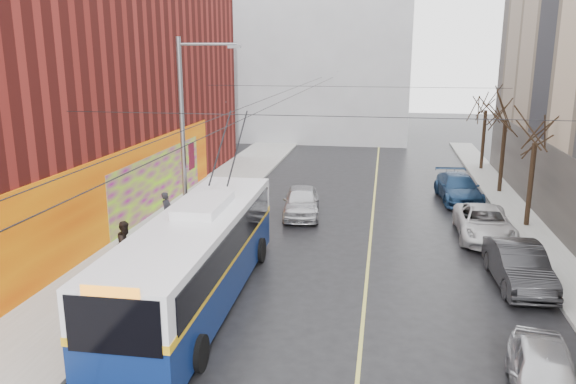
% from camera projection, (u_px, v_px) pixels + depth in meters
% --- Properties ---
extents(sidewalk_left, '(4.00, 60.00, 0.15)m').
position_uv_depth(sidewalk_left, '(168.00, 233.00, 26.59)').
color(sidewalk_left, gray).
rests_on(sidewalk_left, ground).
extents(sidewalk_right, '(2.00, 60.00, 0.15)m').
position_uv_depth(sidewalk_right, '(548.00, 254.00, 23.79)').
color(sidewalk_right, gray).
rests_on(sidewalk_right, ground).
extents(lane_line, '(0.12, 50.00, 0.01)m').
position_uv_depth(lane_line, '(371.00, 232.00, 26.96)').
color(lane_line, '#BFB74C').
rests_on(lane_line, ground).
extents(building_left, '(12.11, 36.00, 14.00)m').
position_uv_depth(building_left, '(25.00, 81.00, 28.14)').
color(building_left, '#5B1612').
rests_on(building_left, ground).
extents(building_far, '(20.50, 12.10, 18.00)m').
position_uv_depth(building_far, '(307.00, 46.00, 55.63)').
color(building_far, gray).
rests_on(building_far, ground).
extents(streetlight_pole, '(2.65, 0.60, 9.00)m').
position_uv_depth(streetlight_pole, '(187.00, 140.00, 23.22)').
color(streetlight_pole, slate).
rests_on(streetlight_pole, ground).
extents(catenary_wires, '(18.00, 60.00, 0.22)m').
position_uv_depth(catenary_wires, '(291.00, 98.00, 26.84)').
color(catenary_wires, black).
extents(tree_near, '(3.20, 3.20, 6.40)m').
position_uv_depth(tree_near, '(537.00, 127.00, 26.42)').
color(tree_near, black).
rests_on(tree_near, ground).
extents(tree_mid, '(3.20, 3.20, 6.68)m').
position_uv_depth(tree_mid, '(507.00, 107.00, 33.05)').
color(tree_mid, black).
rests_on(tree_mid, ground).
extents(tree_far, '(3.20, 3.20, 6.57)m').
position_uv_depth(tree_far, '(487.00, 99.00, 39.77)').
color(tree_far, black).
rests_on(tree_far, ground).
extents(pigeons_flying, '(5.22, 2.69, 1.44)m').
position_uv_depth(pigeons_flying, '(267.00, 84.00, 22.42)').
color(pigeons_flying, slate).
extents(trolleybus, '(3.11, 12.66, 5.97)m').
position_uv_depth(trolleybus, '(197.00, 257.00, 18.97)').
color(trolleybus, '#0A1A4B').
rests_on(trolleybus, ground).
extents(parked_car_a, '(2.24, 4.29, 1.39)m').
position_uv_depth(parked_car_a, '(544.00, 376.00, 13.74)').
color(parked_car_a, '#BBBCC0').
rests_on(parked_car_a, ground).
extents(parked_car_b, '(1.90, 4.82, 1.56)m').
position_uv_depth(parked_car_b, '(519.00, 265.00, 20.61)').
color(parked_car_b, black).
rests_on(parked_car_b, ground).
extents(parked_car_c, '(2.45, 5.22, 1.45)m').
position_uv_depth(parked_car_c, '(484.00, 223.00, 25.90)').
color(parked_car_c, '#B9B9BB').
rests_on(parked_car_c, ground).
extents(parked_car_d, '(2.60, 5.42, 1.52)m').
position_uv_depth(parked_car_d, '(458.00, 188.00, 32.42)').
color(parked_car_d, navy).
rests_on(parked_car_d, ground).
extents(following_car, '(2.36, 4.77, 1.56)m').
position_uv_depth(following_car, '(302.00, 201.00, 29.46)').
color(following_car, '#AFB0B4').
rests_on(following_car, ground).
extents(pedestrian_a, '(0.50, 0.72, 1.86)m').
position_uv_depth(pedestrian_a, '(167.00, 212.00, 26.47)').
color(pedestrian_a, black).
rests_on(pedestrian_a, sidewalk_left).
extents(pedestrian_b, '(0.89, 1.04, 1.89)m').
position_uv_depth(pedestrian_b, '(126.00, 244.00, 21.95)').
color(pedestrian_b, black).
rests_on(pedestrian_b, sidewalk_left).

